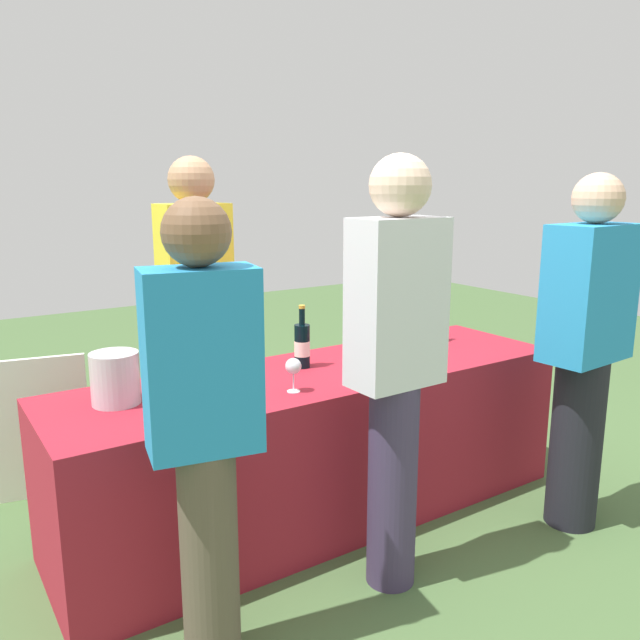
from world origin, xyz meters
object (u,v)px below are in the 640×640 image
at_px(wine_bottle_3, 367,332).
at_px(guest_2, 585,344).
at_px(wine_bottle_0, 159,368).
at_px(guest_1, 396,358).
at_px(wine_glass_0, 195,379).
at_px(guest_0, 204,424).
at_px(wine_bottle_1, 193,361).
at_px(wine_bottle_4, 431,323).
at_px(wine_glass_2, 293,367).
at_px(wine_bottle_2, 302,345).
at_px(server_pouring, 197,308).
at_px(menu_board, 39,428).
at_px(wine_glass_1, 243,373).
at_px(ice_bucket, 115,378).
at_px(wine_glass_3, 376,345).

height_order(wine_bottle_3, guest_2, guest_2).
xyz_separation_m(wine_bottle_3, guest_2, (0.61, -0.85, 0.03)).
height_order(wine_bottle_0, guest_1, guest_1).
bearing_deg(wine_glass_0, guest_0, -109.85).
xyz_separation_m(wine_bottle_1, wine_bottle_4, (1.42, -0.02, 0.00)).
bearing_deg(wine_glass_0, wine_bottle_4, 7.33).
xyz_separation_m(wine_glass_2, guest_2, (1.24, -0.54, 0.04)).
distance_m(wine_bottle_2, server_pouring, 0.64).
relative_size(wine_bottle_3, menu_board, 0.43).
xyz_separation_m(wine_bottle_3, menu_board, (-1.48, 0.86, -0.49)).
height_order(wine_bottle_4, server_pouring, server_pouring).
bearing_deg(guest_1, wine_glass_2, 115.48).
bearing_deg(wine_bottle_1, wine_glass_1, -66.97).
bearing_deg(menu_board, guest_0, -69.78).
xyz_separation_m(wine_glass_1, wine_glass_2, (0.20, -0.08, 0.01)).
distance_m(wine_bottle_0, guest_1, 0.99).
bearing_deg(wine_bottle_2, wine_bottle_0, -177.95).
bearing_deg(ice_bucket, wine_glass_2, -21.98).
distance_m(wine_glass_2, ice_bucket, 0.73).
xyz_separation_m(wine_bottle_1, wine_glass_1, (0.11, -0.27, -0.01)).
xyz_separation_m(wine_bottle_1, wine_glass_0, (-0.08, -0.21, -0.02)).
bearing_deg(wine_bottle_1, guest_2, -29.77).
xyz_separation_m(wine_glass_2, menu_board, (-0.85, 1.16, -0.48)).
xyz_separation_m(wine_bottle_0, menu_board, (-0.36, 0.89, -0.49)).
relative_size(guest_1, menu_board, 2.30).
relative_size(wine_glass_0, guest_1, 0.07).
bearing_deg(wine_bottle_0, guest_1, -44.51).
bearing_deg(wine_bottle_0, wine_bottle_2, 2.05).
relative_size(wine_glass_1, server_pouring, 0.08).
bearing_deg(guest_0, guest_1, 12.52).
bearing_deg(wine_glass_0, wine_bottle_1, 69.56).
bearing_deg(guest_0, server_pouring, 79.22).
distance_m(wine_bottle_4, wine_glass_1, 1.33).
bearing_deg(wine_glass_2, wine_glass_1, 158.17).
xyz_separation_m(wine_bottle_1, guest_0, (-0.29, -0.79, 0.02)).
height_order(wine_glass_2, server_pouring, server_pouring).
bearing_deg(wine_glass_2, wine_glass_3, 12.63).
bearing_deg(wine_bottle_3, wine_glass_0, -170.56).
bearing_deg(guest_2, wine_glass_2, 152.70).
distance_m(server_pouring, guest_2, 1.92).
bearing_deg(wine_bottle_2, ice_bucket, -178.47).
bearing_deg(guest_2, wine_glass_1, 152.95).
bearing_deg(wine_bottle_4, guest_0, -155.65).
relative_size(wine_bottle_3, guest_1, 0.19).
xyz_separation_m(wine_glass_3, menu_board, (-1.40, 1.04, -0.47)).
height_order(wine_bottle_2, guest_1, guest_1).
height_order(wine_bottle_3, wine_glass_0, wine_bottle_3).
height_order(wine_bottle_2, server_pouring, server_pouring).
height_order(wine_bottle_0, wine_bottle_3, wine_bottle_0).
bearing_deg(wine_glass_2, wine_glass_0, 160.57).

